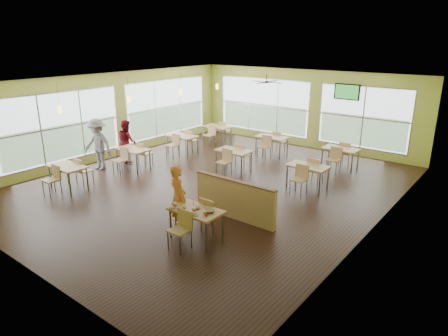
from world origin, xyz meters
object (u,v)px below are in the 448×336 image
Objects in this scene: main_table at (196,214)px; man_plaid at (178,197)px; half_wall_divider at (234,199)px; food_basket at (210,211)px.

main_table is 0.94× the size of man_plaid.
main_table is 0.63× the size of half_wall_divider.
main_table is 0.75m from man_plaid.
half_wall_divider reaches higher than main_table.
food_basket is at bearing -76.24° from half_wall_divider.
main_table is 6.72× the size of food_basket.
main_table is at bearing -172.79° from man_plaid.
food_basket is (0.34, -1.38, 0.26)m from half_wall_divider.
man_plaid reaches higher than food_basket.
main_table is at bearing -90.00° from half_wall_divider.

